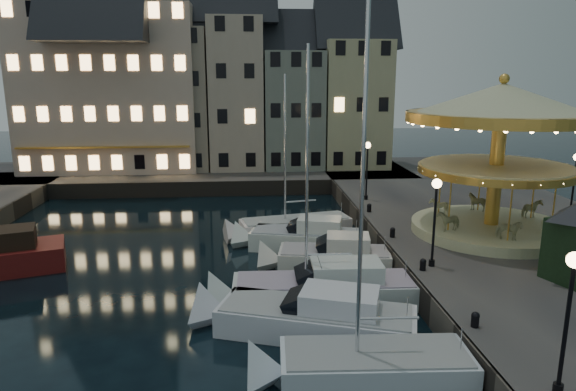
{
  "coord_description": "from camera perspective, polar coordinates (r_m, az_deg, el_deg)",
  "views": [
    {
      "loc": [
        -1.36,
        -21.1,
        9.94
      ],
      "look_at": [
        1.0,
        8.0,
        3.2
      ],
      "focal_mm": 32.0,
      "sensor_mm": 36.0,
      "label": 1
    }
  ],
  "objects": [
    {
      "name": "townhouse_nb",
      "position": [
        52.68,
        -18.9,
        10.51
      ],
      "size": [
        6.16,
        8.0,
        13.8
      ],
      "color": "gray",
      "rests_on": "quay_north"
    },
    {
      "name": "carousel",
      "position": [
        30.38,
        22.47,
        6.7
      ],
      "size": [
        10.1,
        10.1,
        8.84
      ],
      "color": "#B7B88A",
      "rests_on": "quay_east"
    },
    {
      "name": "motorboat_f",
      "position": [
        32.86,
        -0.12,
        -3.64
      ],
      "size": [
        8.12,
        3.6,
        10.74
      ],
      "color": "silver",
      "rests_on": "ground"
    },
    {
      "name": "townhouse_nf",
      "position": [
        52.21,
        7.22,
        11.07
      ],
      "size": [
        6.82,
        8.0,
        13.8
      ],
      "color": "tan",
      "rests_on": "quay_north"
    },
    {
      "name": "bollard_c",
      "position": [
        28.99,
        11.54,
        -3.99
      ],
      "size": [
        0.3,
        0.3,
        0.57
      ],
      "color": "black",
      "rests_on": "quay_east"
    },
    {
      "name": "quaywall_n",
      "position": [
        44.33,
        -10.54,
        0.68
      ],
      "size": [
        48.0,
        0.15,
        1.3
      ],
      "primitive_type": "cube",
      "color": "#47423A",
      "rests_on": "ground"
    },
    {
      "name": "quaywall_e",
      "position": [
        29.58,
        10.07,
        -5.51
      ],
      "size": [
        0.15,
        44.0,
        1.3
      ],
      "primitive_type": "cube",
      "color": "#47423A",
      "rests_on": "ground"
    },
    {
      "name": "townhouse_nd",
      "position": [
        51.11,
        -5.77,
        12.19
      ],
      "size": [
        5.5,
        8.0,
        15.8
      ],
      "color": "#AF9F8C",
      "rests_on": "quay_north"
    },
    {
      "name": "streetlamp_c",
      "position": [
        37.09,
        8.79,
        3.66
      ],
      "size": [
        0.44,
        0.44,
        4.17
      ],
      "color": "black",
      "rests_on": "quay_east"
    },
    {
      "name": "townhouse_ne",
      "position": [
        51.35,
        0.47,
        10.58
      ],
      "size": [
        6.16,
        8.0,
        12.8
      ],
      "color": "slate",
      "rests_on": "quay_north"
    },
    {
      "name": "townhouse_nc",
      "position": [
        51.54,
        -12.29,
        11.42
      ],
      "size": [
        6.82,
        8.0,
        14.8
      ],
      "color": "gray",
      "rests_on": "quay_north"
    },
    {
      "name": "bollard_a",
      "position": [
        19.8,
        20.09,
        -12.75
      ],
      "size": [
        0.3,
        0.3,
        0.57
      ],
      "color": "black",
      "rests_on": "quay_east"
    },
    {
      "name": "streetlamp_a",
      "position": [
        15.96,
        28.77,
        -10.47
      ],
      "size": [
        0.44,
        0.44,
        4.17
      ],
      "color": "black",
      "rests_on": "quay_east"
    },
    {
      "name": "motorboat_c",
      "position": [
        23.38,
        3.06,
        -10.35
      ],
      "size": [
        9.24,
        2.65,
        12.29
      ],
      "color": "silver",
      "rests_on": "ground"
    },
    {
      "name": "motorboat_a",
      "position": [
        18.07,
        7.77,
        -18.48
      ],
      "size": [
        7.37,
        2.72,
        12.27
      ],
      "color": "silver",
      "rests_on": "ground"
    },
    {
      "name": "ground",
      "position": [
        23.36,
        -0.88,
        -12.18
      ],
      "size": [
        160.0,
        160.0,
        0.0
      ],
      "primitive_type": "plane",
      "color": "black",
      "rests_on": "ground"
    },
    {
      "name": "quay_north",
      "position": [
        50.41,
        -12.13,
        2.09
      ],
      "size": [
        44.0,
        12.0,
        1.3
      ],
      "primitive_type": "cube",
      "color": "#474442",
      "rests_on": "ground"
    },
    {
      "name": "motorboat_b",
      "position": [
        20.87,
        2.02,
        -13.46
      ],
      "size": [
        8.73,
        5.07,
        2.15
      ],
      "color": "silver",
      "rests_on": "ground"
    },
    {
      "name": "motorboat_d",
      "position": [
        27.26,
        4.26,
        -6.99
      ],
      "size": [
        6.92,
        3.21,
        2.15
      ],
      "color": "silver",
      "rests_on": "ground"
    },
    {
      "name": "bollard_b",
      "position": [
        24.48,
        14.77,
        -7.36
      ],
      "size": [
        0.3,
        0.3,
        0.57
      ],
      "color": "black",
      "rests_on": "quay_east"
    },
    {
      "name": "townhouse_na",
      "position": [
        54.27,
        -24.53,
        9.56
      ],
      "size": [
        5.5,
        8.0,
        12.8
      ],
      "color": "gray",
      "rests_on": "quay_north"
    },
    {
      "name": "bollard_d",
      "position": [
        34.11,
        9.01,
        -1.32
      ],
      "size": [
        0.3,
        0.3,
        0.57
      ],
      "color": "black",
      "rests_on": "quay_east"
    },
    {
      "name": "quay_east",
      "position": [
        32.5,
        23.89,
        -4.76
      ],
      "size": [
        16.0,
        56.0,
        1.3
      ],
      "primitive_type": "cube",
      "color": "#474442",
      "rests_on": "ground"
    },
    {
      "name": "motorboat_e",
      "position": [
        30.44,
        1.25,
        -4.79
      ],
      "size": [
        7.63,
        3.82,
        2.15
      ],
      "color": "silver",
      "rests_on": "ground"
    },
    {
      "name": "hotel_corner",
      "position": [
        52.64,
        -18.97,
        12.14
      ],
      "size": [
        17.6,
        9.0,
        16.8
      ],
      "color": "beige",
      "rests_on": "quay_north"
    },
    {
      "name": "streetlamp_d",
      "position": [
        35.72,
        29.24,
        1.79
      ],
      "size": [
        0.44,
        0.44,
        4.17
      ],
      "color": "black",
      "rests_on": "quay_east"
    },
    {
      "name": "streetlamp_b",
      "position": [
        24.43,
        16.04,
        -1.55
      ],
      "size": [
        0.44,
        0.44,
        4.17
      ],
      "color": "black",
      "rests_on": "quay_east"
    }
  ]
}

